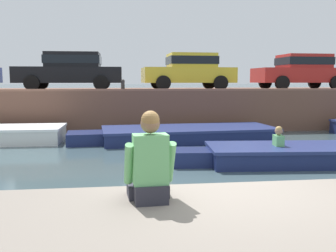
{
  "coord_description": "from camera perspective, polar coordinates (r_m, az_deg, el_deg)",
  "views": [
    {
      "loc": [
        -1.3,
        -4.43,
        2.04
      ],
      "look_at": [
        -0.32,
        3.45,
        1.07
      ],
      "focal_mm": 40.0,
      "sensor_mm": 36.0,
      "label": 1
    }
  ],
  "objects": [
    {
      "name": "ground_plane",
      "position": [
        9.66,
        0.79,
        -5.24
      ],
      "size": [
        400.0,
        400.0,
        0.0
      ],
      "primitive_type": "plane",
      "color": "#3D5156"
    },
    {
      "name": "far_quay_wall",
      "position": [
        17.36,
        -2.79,
        2.93
      ],
      "size": [
        60.0,
        6.0,
        1.64
      ],
      "primitive_type": "cube",
      "color": "brown",
      "rests_on": "ground"
    },
    {
      "name": "far_wall_coping",
      "position": [
        14.45,
        -1.95,
        5.54
      ],
      "size": [
        60.0,
        0.24,
        0.08
      ],
      "primitive_type": "cube",
      "color": "brown",
      "rests_on": "far_quay_wall"
    },
    {
      "name": "boat_moored_central_navy",
      "position": [
        12.7,
        1.94,
        -1.24
      ],
      "size": [
        7.04,
        2.62,
        0.46
      ],
      "color": "navy",
      "rests_on": "ground"
    },
    {
      "name": "motorboat_passing",
      "position": [
        9.77,
        19.19,
        -4.1
      ],
      "size": [
        5.93,
        1.99,
        0.93
      ],
      "color": "navy",
      "rests_on": "ground"
    },
    {
      "name": "car_left_inner_black",
      "position": [
        16.17,
        -14.56,
        8.33
      ],
      "size": [
        4.31,
        1.93,
        1.54
      ],
      "color": "black",
      "rests_on": "far_quay_wall"
    },
    {
      "name": "car_centre_yellow",
      "position": [
        16.3,
        3.24,
        8.52
      ],
      "size": [
        3.94,
        2.09,
        1.54
      ],
      "color": "yellow",
      "rests_on": "far_quay_wall"
    },
    {
      "name": "car_right_inner_red",
      "position": [
        17.92,
        19.64,
        7.99
      ],
      "size": [
        4.05,
        2.03,
        1.54
      ],
      "color": "#B2231E",
      "rests_on": "far_quay_wall"
    },
    {
      "name": "mooring_bollard_mid",
      "position": [
        14.52,
        -6.9,
        6.28
      ],
      "size": [
        0.15,
        0.15,
        0.45
      ],
      "color": "#2D2B28",
      "rests_on": "far_quay_wall"
    },
    {
      "name": "person_seated_left",
      "position": [
        3.95,
        -2.79,
        -6.2
      ],
      "size": [
        0.55,
        0.55,
        0.96
      ],
      "color": "#282833",
      "rests_on": "near_quay"
    },
    {
      "name": "bottle_drink",
      "position": [
        4.13,
        -2.0,
        -9.58
      ],
      "size": [
        0.06,
        0.06,
        0.2
      ],
      "color": "#4CB259",
      "rests_on": "near_quay"
    },
    {
      "name": "snack_bag",
      "position": [
        4.1,
        -4.43,
        -10.37
      ],
      "size": [
        0.18,
        0.12,
        0.1
      ],
      "primitive_type": "cube",
      "color": "orange",
      "rests_on": "near_quay"
    }
  ]
}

